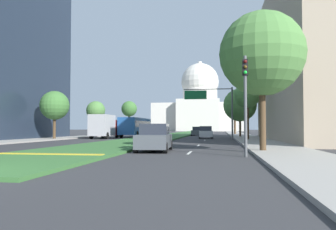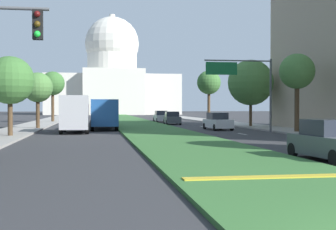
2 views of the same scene
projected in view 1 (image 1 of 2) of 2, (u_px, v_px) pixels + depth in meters
name	position (u px, v px, depth m)	size (l,w,h in m)	color
ground_plane	(182.00, 134.00, 76.44)	(298.21, 298.21, 0.00)	#333335
grass_median	(179.00, 134.00, 69.75)	(6.30, 122.00, 0.14)	#386B33
median_curb_nose	(50.00, 154.00, 16.86)	(5.67, 0.50, 0.04)	gold
lane_dashes_right	(209.00, 137.00, 52.30)	(0.16, 66.12, 0.01)	silver
sidewalk_left	(112.00, 135.00, 64.97)	(4.00, 122.00, 0.15)	#9E9991
sidewalk_right	(241.00, 135.00, 61.14)	(4.00, 122.00, 0.15)	#9E9991
midrise_block_right	(332.00, 59.00, 36.50)	(12.86, 28.30, 18.01)	tan
capitol_building	(200.00, 107.00, 143.05)	(38.38, 28.05, 30.04)	silver
traffic_light_near_right	(245.00, 92.00, 17.07)	(0.28, 0.35, 5.20)	#515456
overhead_guide_sign	(213.00, 102.00, 41.41)	(6.13, 0.20, 6.50)	#515456
street_tree_right_near	(262.00, 54.00, 20.05)	(5.11, 5.11, 8.52)	#4C3823
street_tree_left_mid	(55.00, 106.00, 40.82)	(3.54, 3.54, 5.99)	#4C3823
street_tree_right_mid	(247.00, 96.00, 39.13)	(3.03, 3.03, 6.81)	#4C3823
street_tree_left_far	(96.00, 111.00, 52.81)	(2.99, 2.99, 5.70)	#4C3823
street_tree_right_far	(240.00, 105.00, 50.42)	(5.01, 5.01, 7.43)	#4C3823
street_tree_left_distant	(129.00, 109.00, 73.54)	(3.44, 3.44, 7.35)	#4C3823
street_tree_right_distant	(235.00, 107.00, 69.18)	(3.57, 3.57, 7.69)	#4C3823
sedan_lead_stopped	(155.00, 138.00, 21.09)	(2.20, 4.35, 1.74)	#4C5156
sedan_midblock	(206.00, 133.00, 46.38)	(2.12, 4.30, 1.69)	silver
sedan_distant	(197.00, 131.00, 60.94)	(2.09, 4.44, 1.65)	#4C5156
sedan_far_horizon	(200.00, 131.00, 70.24)	(1.89, 4.47, 1.68)	#BCBCC1
box_truck_delivery	(104.00, 126.00, 45.31)	(2.40, 6.40, 3.20)	maroon
city_bus	(136.00, 126.00, 51.84)	(2.62, 11.00, 2.95)	#1E4C8C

